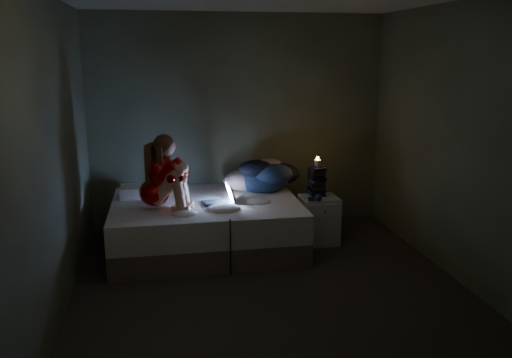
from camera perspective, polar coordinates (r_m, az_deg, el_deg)
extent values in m
cube|color=#272422|center=(4.97, 1.53, -11.85)|extent=(3.60, 3.80, 0.02)
cube|color=#414736|center=(6.42, -1.90, 6.21)|extent=(3.60, 0.02, 2.60)
cube|color=#414736|center=(2.78, 9.80, -3.93)|extent=(3.60, 0.02, 2.60)
cube|color=#414736|center=(4.55, -21.28, 2.22)|extent=(0.02, 3.80, 2.60)
cube|color=#414736|center=(5.24, 21.42, 3.59)|extent=(0.02, 3.80, 2.60)
cube|color=white|center=(6.00, -12.62, -1.32)|extent=(0.42, 0.30, 0.12)
cube|color=silver|center=(6.01, 6.87, -4.47)|extent=(0.42, 0.38, 0.54)
cylinder|color=beige|center=(5.91, 6.76, 2.11)|extent=(0.07, 0.07, 0.08)
cube|color=black|center=(5.81, 6.03, -2.19)|extent=(0.11, 0.15, 0.01)
sphere|color=navy|center=(5.75, 6.77, -2.05)|extent=(0.08, 0.08, 0.08)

